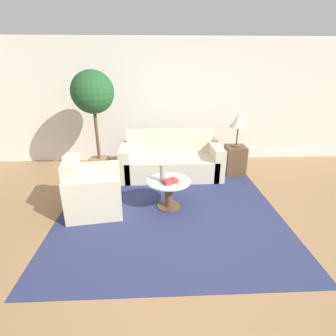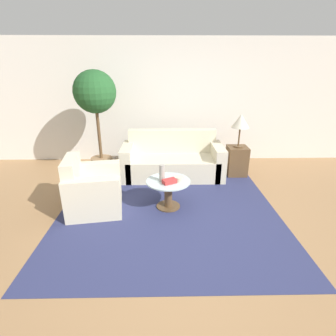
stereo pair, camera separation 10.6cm
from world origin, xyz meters
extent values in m
plane|color=#9E754C|center=(0.00, 0.00, 0.00)|extent=(14.00, 14.00, 0.00)
cube|color=white|center=(0.00, 2.94, 1.30)|extent=(10.00, 0.06, 2.60)
cube|color=navy|center=(-0.14, 0.69, 0.00)|extent=(3.24, 3.40, 0.01)
cube|color=beige|center=(-0.03, 1.89, 0.20)|extent=(1.73, 0.84, 0.41)
cube|color=beige|center=(-0.03, 2.22, 0.43)|extent=(1.73, 0.18, 0.86)
cube|color=beige|center=(-0.90, 1.89, 0.31)|extent=(0.20, 0.84, 0.62)
cube|color=beige|center=(0.83, 1.89, 0.31)|extent=(0.20, 0.84, 0.62)
cube|color=beige|center=(-1.25, 0.67, 0.20)|extent=(0.86, 0.75, 0.41)
cube|color=beige|center=(-1.54, 0.63, 0.41)|extent=(0.27, 0.67, 0.83)
cube|color=beige|center=(-1.20, 0.35, 0.31)|extent=(0.79, 0.31, 0.62)
cube|color=beige|center=(-1.30, 0.99, 0.31)|extent=(0.79, 0.31, 0.62)
cylinder|color=brown|center=(-0.14, 0.69, 0.01)|extent=(0.37, 0.37, 0.02)
cylinder|color=brown|center=(-0.14, 0.69, 0.21)|extent=(0.12, 0.12, 0.43)
cylinder|color=#B2C6C6|center=(-0.14, 0.69, 0.44)|extent=(0.67, 0.67, 0.02)
cube|color=brown|center=(1.24, 1.96, 0.29)|extent=(0.38, 0.38, 0.57)
cylinder|color=brown|center=(1.24, 1.96, 0.59)|extent=(0.18, 0.18, 0.02)
cylinder|color=brown|center=(1.24, 1.96, 0.78)|extent=(0.03, 0.03, 0.36)
cone|color=beige|center=(1.24, 1.96, 1.08)|extent=(0.33, 0.33, 0.25)
cylinder|color=#93704C|center=(-1.45, 2.09, 0.16)|extent=(0.42, 0.42, 0.32)
cylinder|color=brown|center=(-1.45, 2.09, 0.85)|extent=(0.06, 0.06, 1.06)
sphere|color=#235628|center=(-1.45, 2.09, 1.60)|extent=(0.78, 0.78, 0.78)
cylinder|color=#9E998E|center=(-0.23, 0.69, 0.57)|extent=(0.08, 0.08, 0.25)
cylinder|color=beige|center=(0.02, 0.69, 0.48)|extent=(0.15, 0.15, 0.07)
cube|color=#BC3333|center=(-0.13, 0.60, 0.48)|extent=(0.23, 0.19, 0.06)
camera|label=1|loc=(-0.32, -2.88, 2.07)|focal=28.00mm
camera|label=2|loc=(-0.21, -2.88, 2.07)|focal=28.00mm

